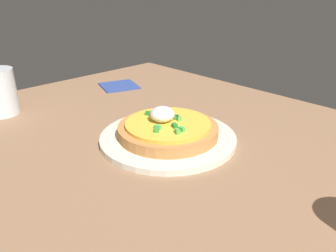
% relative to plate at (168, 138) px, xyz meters
% --- Properties ---
extents(dining_table, '(1.24, 0.89, 0.02)m').
position_rel_plate_xyz_m(dining_table, '(-0.07, 0.02, -0.02)').
color(dining_table, '#8E674A').
rests_on(dining_table, ground).
extents(plate, '(0.27, 0.27, 0.01)m').
position_rel_plate_xyz_m(plate, '(0.00, 0.00, 0.00)').
color(plate, silver).
rests_on(plate, dining_table).
extents(pizza, '(0.20, 0.20, 0.06)m').
position_rel_plate_xyz_m(pizza, '(0.00, 0.00, 0.02)').
color(pizza, '#BF7C41').
rests_on(pizza, plate).
extents(napkin, '(0.13, 0.13, 0.00)m').
position_rel_plate_xyz_m(napkin, '(0.37, -0.15, -0.00)').
color(napkin, '#2F448E').
rests_on(napkin, dining_table).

